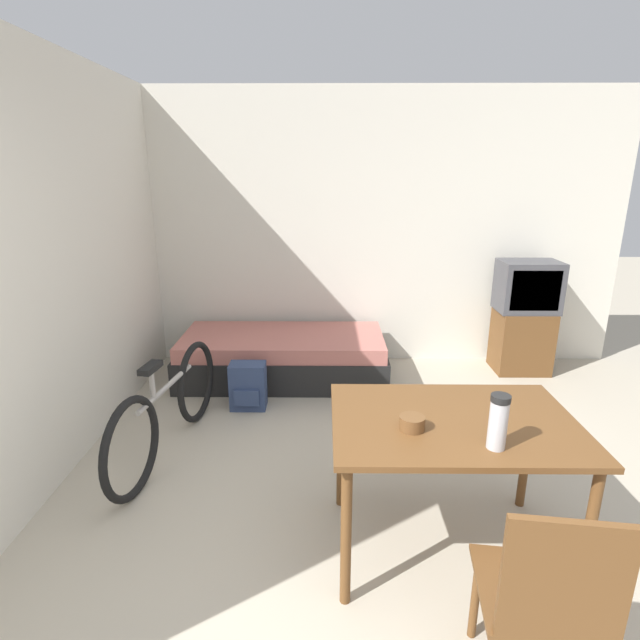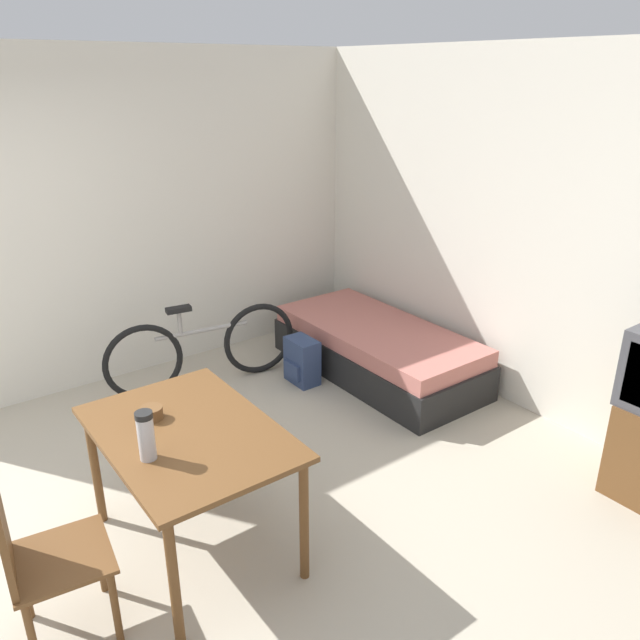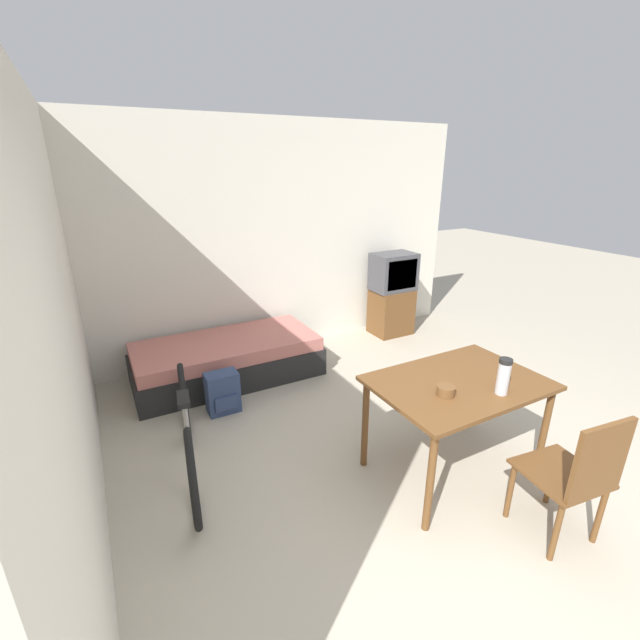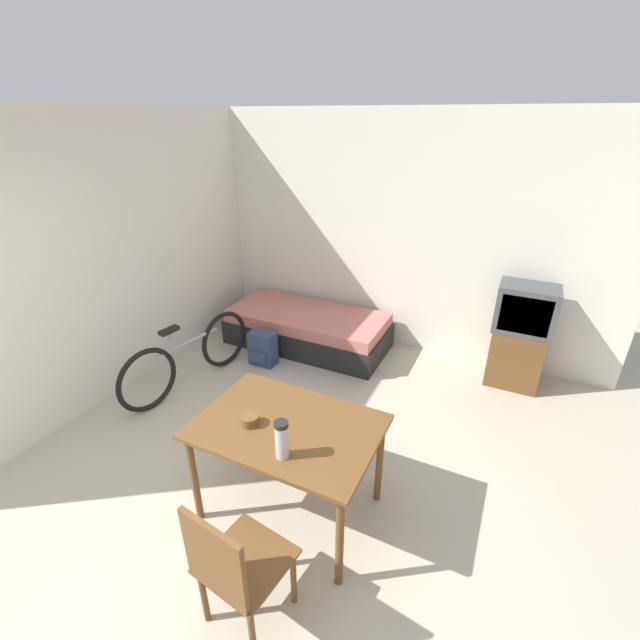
% 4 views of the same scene
% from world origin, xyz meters
% --- Properties ---
extents(ground_plane, '(20.00, 20.00, 0.00)m').
position_xyz_m(ground_plane, '(0.00, 0.00, 0.00)').
color(ground_plane, '#B2A893').
extents(wall_back, '(5.17, 0.06, 2.70)m').
position_xyz_m(wall_back, '(0.00, 3.58, 1.35)').
color(wall_back, silver).
rests_on(wall_back, ground_plane).
extents(wall_left, '(0.06, 4.55, 2.70)m').
position_xyz_m(wall_left, '(-2.11, 1.77, 1.35)').
color(wall_left, silver).
rests_on(wall_left, ground_plane).
extents(daybed, '(1.95, 0.89, 0.44)m').
position_xyz_m(daybed, '(-0.78, 3.02, 0.22)').
color(daybed, black).
rests_on(daybed, ground_plane).
extents(tv, '(0.56, 0.41, 1.11)m').
position_xyz_m(tv, '(1.58, 3.24, 0.56)').
color(tv, brown).
rests_on(tv, ground_plane).
extents(dining_table, '(1.21, 0.83, 0.76)m').
position_xyz_m(dining_table, '(0.26, 0.76, 0.67)').
color(dining_table, brown).
rests_on(dining_table, ground_plane).
extents(wooden_chair, '(0.49, 0.49, 0.91)m').
position_xyz_m(wooden_chair, '(0.40, -0.07, 0.51)').
color(wooden_chair, brown).
rests_on(wooden_chair, ground_plane).
extents(bicycle, '(0.30, 1.64, 0.74)m').
position_xyz_m(bicycle, '(-1.48, 1.69, 0.33)').
color(bicycle, black).
rests_on(bicycle, ground_plane).
extents(thermos_flask, '(0.09, 0.09, 0.25)m').
position_xyz_m(thermos_flask, '(0.38, 0.50, 0.90)').
color(thermos_flask, '#B7B7BC').
rests_on(thermos_flask, dining_table).
extents(mate_bowl, '(0.12, 0.12, 0.07)m').
position_xyz_m(mate_bowl, '(0.04, 0.66, 0.80)').
color(mate_bowl, brown).
rests_on(mate_bowl, dining_table).
extents(backpack, '(0.30, 0.22, 0.40)m').
position_xyz_m(backpack, '(-1.02, 2.38, 0.20)').
color(backpack, navy).
rests_on(backpack, ground_plane).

